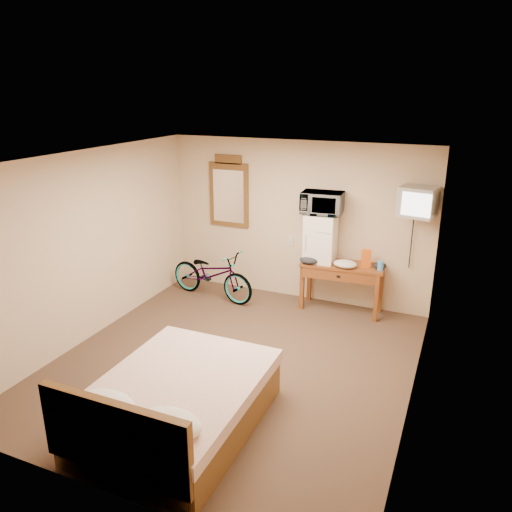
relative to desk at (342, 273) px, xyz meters
name	(u,v)px	position (x,y,z in m)	size (l,w,h in m)	color
room	(232,268)	(-0.83, -2.00, 0.63)	(4.60, 4.64, 2.50)	#3C2C1E
desk	(342,273)	(0.00, 0.00, 0.00)	(1.25, 0.55, 0.75)	brown
mini_fridge	(321,238)	(-0.36, 0.05, 0.49)	(0.46, 0.45, 0.72)	white
microwave	(322,203)	(-0.36, 0.05, 1.02)	(0.59, 0.40, 0.33)	white
snack_bag	(366,259)	(0.34, 0.02, 0.27)	(0.14, 0.08, 0.27)	#D55912
blue_cup	(380,266)	(0.56, -0.03, 0.20)	(0.08, 0.08, 0.14)	#4495E8
cloth_cream	(345,264)	(0.07, -0.10, 0.19)	(0.34, 0.26, 0.11)	beige
cloth_dark_a	(309,260)	(-0.47, -0.15, 0.19)	(0.28, 0.21, 0.11)	black
cloth_dark_b	(380,266)	(0.54, 0.06, 0.18)	(0.19, 0.15, 0.09)	black
crt_television	(418,202)	(0.97, 0.02, 1.16)	(0.53, 0.61, 0.41)	black
wall_mirror	(229,192)	(-1.98, 0.27, 1.01)	(0.69, 0.04, 1.16)	brown
bicycle	(212,274)	(-2.03, -0.30, -0.21)	(0.54, 1.54, 0.81)	black
bed	(175,405)	(-0.80, -3.38, -0.32)	(1.48, 1.98, 0.90)	brown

